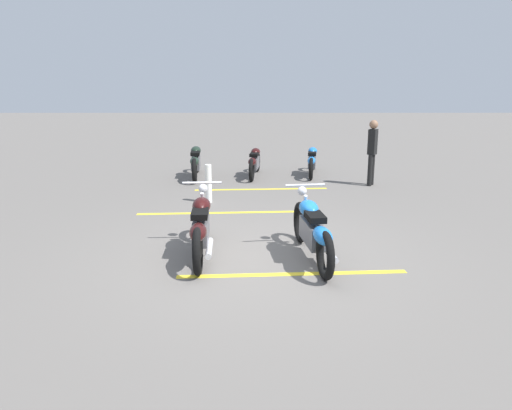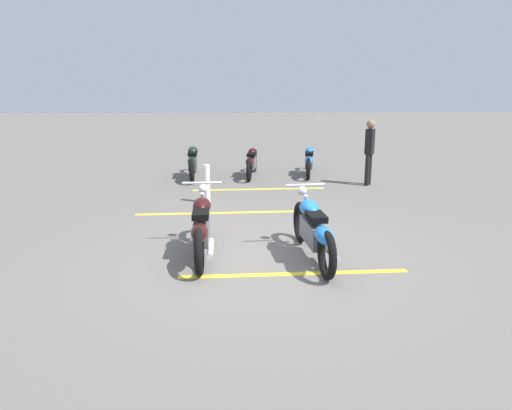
{
  "view_description": "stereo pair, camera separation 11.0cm",
  "coord_description": "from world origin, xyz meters",
  "px_view_note": "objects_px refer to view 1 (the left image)",
  "views": [
    {
      "loc": [
        -7.02,
        0.0,
        2.66
      ],
      "look_at": [
        0.61,
        0.0,
        0.65
      ],
      "focal_mm": 34.5,
      "sensor_mm": 36.0,
      "label": 1
    },
    {
      "loc": [
        -7.02,
        0.11,
        2.66
      ],
      "look_at": [
        0.61,
        0.0,
        0.65
      ],
      "focal_mm": 34.5,
      "sensor_mm": 36.0,
      "label": 2
    }
  ],
  "objects_px": {
    "motorcycle_dark_foreground": "(201,227)",
    "motorcycle_row_left": "(255,162)",
    "motorcycle_row_far_left": "(312,161)",
    "bollard_post": "(209,184)",
    "motorcycle_row_center": "(196,162)",
    "motorcycle_bright_foreground": "(313,230)",
    "bystander_near_row": "(372,149)"
  },
  "relations": [
    {
      "from": "motorcycle_dark_foreground",
      "to": "motorcycle_row_left",
      "type": "height_order",
      "value": "motorcycle_dark_foreground"
    },
    {
      "from": "bystander_near_row",
      "to": "motorcycle_dark_foreground",
      "type": "bearing_deg",
      "value": -94.6
    },
    {
      "from": "motorcycle_row_far_left",
      "to": "motorcycle_row_left",
      "type": "bearing_deg",
      "value": 105.01
    },
    {
      "from": "motorcycle_row_center",
      "to": "bollard_post",
      "type": "relative_size",
      "value": 2.61
    },
    {
      "from": "motorcycle_dark_foreground",
      "to": "motorcycle_row_far_left",
      "type": "distance_m",
      "value": 6.69
    },
    {
      "from": "motorcycle_row_center",
      "to": "bollard_post",
      "type": "height_order",
      "value": "bollard_post"
    },
    {
      "from": "motorcycle_dark_foreground",
      "to": "bollard_post",
      "type": "relative_size",
      "value": 2.69
    },
    {
      "from": "motorcycle_row_center",
      "to": "bystander_near_row",
      "type": "bearing_deg",
      "value": -105.6
    },
    {
      "from": "motorcycle_row_far_left",
      "to": "motorcycle_row_left",
      "type": "xyz_separation_m",
      "value": [
        -0.18,
        1.58,
        0.0
      ]
    },
    {
      "from": "motorcycle_dark_foreground",
      "to": "motorcycle_row_far_left",
      "type": "xyz_separation_m",
      "value": [
        6.25,
        -2.37,
        -0.06
      ]
    },
    {
      "from": "bystander_near_row",
      "to": "motorcycle_row_far_left",
      "type": "bearing_deg",
      "value": 168.41
    },
    {
      "from": "motorcycle_row_center",
      "to": "bystander_near_row",
      "type": "distance_m",
      "value": 4.59
    },
    {
      "from": "motorcycle_row_far_left",
      "to": "motorcycle_row_left",
      "type": "height_order",
      "value": "motorcycle_row_left"
    },
    {
      "from": "motorcycle_row_far_left",
      "to": "bystander_near_row",
      "type": "bearing_deg",
      "value": -125.12
    },
    {
      "from": "motorcycle_dark_foreground",
      "to": "motorcycle_row_left",
      "type": "distance_m",
      "value": 6.12
    },
    {
      "from": "motorcycle_row_center",
      "to": "bystander_near_row",
      "type": "xyz_separation_m",
      "value": [
        -0.92,
        -4.48,
        0.46
      ]
    },
    {
      "from": "bystander_near_row",
      "to": "bollard_post",
      "type": "distance_m",
      "value": 4.28
    },
    {
      "from": "motorcycle_row_left",
      "to": "bystander_near_row",
      "type": "bearing_deg",
      "value": -103.93
    },
    {
      "from": "motorcycle_dark_foreground",
      "to": "motorcycle_row_far_left",
      "type": "relative_size",
      "value": 1.14
    },
    {
      "from": "motorcycle_dark_foreground",
      "to": "motorcycle_row_left",
      "type": "relative_size",
      "value": 1.13
    },
    {
      "from": "motorcycle_dark_foreground",
      "to": "motorcycle_row_far_left",
      "type": "height_order",
      "value": "motorcycle_dark_foreground"
    },
    {
      "from": "motorcycle_row_left",
      "to": "bollard_post",
      "type": "distance_m",
      "value": 2.97
    },
    {
      "from": "motorcycle_row_left",
      "to": "motorcycle_row_center",
      "type": "distance_m",
      "value": 1.58
    },
    {
      "from": "motorcycle_row_far_left",
      "to": "bollard_post",
      "type": "distance_m",
      "value": 3.93
    },
    {
      "from": "motorcycle_bright_foreground",
      "to": "motorcycle_row_left",
      "type": "distance_m",
      "value": 6.3
    },
    {
      "from": "motorcycle_row_left",
      "to": "motorcycle_row_center",
      "type": "bearing_deg",
      "value": 102.1
    },
    {
      "from": "bystander_near_row",
      "to": "bollard_post",
      "type": "height_order",
      "value": "bystander_near_row"
    },
    {
      "from": "motorcycle_bright_foreground",
      "to": "motorcycle_row_center",
      "type": "height_order",
      "value": "motorcycle_bright_foreground"
    },
    {
      "from": "motorcycle_row_center",
      "to": "motorcycle_row_far_left",
      "type": "bearing_deg",
      "value": -87.81
    },
    {
      "from": "motorcycle_dark_foreground",
      "to": "motorcycle_row_far_left",
      "type": "bearing_deg",
      "value": -23.35
    },
    {
      "from": "motorcycle_row_far_left",
      "to": "motorcycle_bright_foreground",
      "type": "bearing_deg",
      "value": -177.88
    },
    {
      "from": "bollard_post",
      "to": "motorcycle_row_far_left",
      "type": "bearing_deg",
      "value": -40.67
    }
  ]
}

